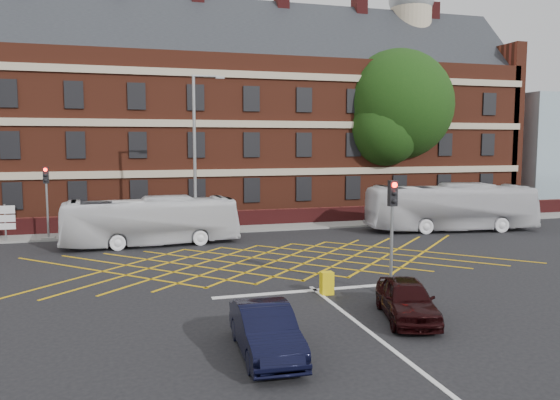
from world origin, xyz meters
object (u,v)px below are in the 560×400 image
object	(u,v)px
street_lamp	(196,184)
bus_left	(151,221)
car_navy	(266,331)
car_maroon	(407,299)
direction_signs	(5,219)
deciduous_tree	(397,113)
utility_cabinet	(327,283)
traffic_light_near	(391,248)
traffic_light_far	(47,210)
bus_right	(451,207)

from	to	relation	value
street_lamp	bus_left	bearing A→B (deg)	-166.71
car_navy	street_lamp	xyz separation A→B (m)	(0.42, 17.56, 2.63)
car_maroon	direction_signs	distance (m)	23.77
car_maroon	direction_signs	size ratio (longest dim) A/B	1.75
bus_left	deciduous_tree	bearing A→B (deg)	-68.58
street_lamp	utility_cabinet	world-z (taller)	street_lamp
car_navy	deciduous_tree	xyz separation A→B (m)	(17.58, 26.10, 7.38)
car_navy	traffic_light_near	xyz separation A→B (m)	(5.99, 4.43, 1.10)
traffic_light_near	car_maroon	bearing A→B (deg)	-107.54
bus_left	deciduous_tree	world-z (taller)	deciduous_tree
bus_left	car_maroon	distance (m)	16.98
car_navy	traffic_light_near	size ratio (longest dim) A/B	0.94
car_navy	utility_cabinet	xyz separation A→B (m)	(3.65, 5.03, -0.24)
bus_left	traffic_light_far	xyz separation A→B (m)	(-5.69, 3.12, 0.43)
street_lamp	direction_signs	size ratio (longest dim) A/B	4.29
bus_left	bus_right	bearing A→B (deg)	-93.88
car_navy	car_maroon	distance (m)	5.35
bus_right	car_navy	world-z (taller)	bus_right
traffic_light_far	utility_cabinet	distance (m)	18.99
street_lamp	direction_signs	xyz separation A→B (m)	(-10.51, 2.33, -1.91)
bus_left	utility_cabinet	world-z (taller)	bus_left
street_lamp	direction_signs	world-z (taller)	street_lamp
car_navy	bus_left	bearing A→B (deg)	99.64
bus_left	traffic_light_far	size ratio (longest dim) A/B	2.25
traffic_light_far	utility_cabinet	size ratio (longest dim) A/B	4.99
bus_left	bus_right	world-z (taller)	bus_right
bus_left	traffic_light_far	world-z (taller)	traffic_light_far
deciduous_tree	direction_signs	bearing A→B (deg)	-167.35
bus_right	traffic_light_near	distance (m)	16.33
direction_signs	utility_cabinet	world-z (taller)	direction_signs
car_navy	street_lamp	size ratio (longest dim) A/B	0.43
bus_right	street_lamp	xyz separation A→B (m)	(-16.22, 0.76, 1.78)
street_lamp	utility_cabinet	bearing A→B (deg)	-75.54
car_navy	direction_signs	xyz separation A→B (m)	(-10.09, 19.89, 0.71)
bus_right	car_maroon	bearing A→B (deg)	151.75
bus_left	street_lamp	world-z (taller)	street_lamp
direction_signs	utility_cabinet	size ratio (longest dim) A/B	2.57
street_lamp	direction_signs	distance (m)	10.93
car_navy	traffic_light_far	distance (m)	21.58
bus_right	utility_cabinet	xyz separation A→B (m)	(-12.99, -11.77, -1.09)
traffic_light_near	deciduous_tree	bearing A→B (deg)	61.85
deciduous_tree	traffic_light_near	xyz separation A→B (m)	(-11.59, -21.66, -6.28)
utility_cabinet	bus_left	bearing A→B (deg)	116.05
car_navy	traffic_light_near	world-z (taller)	traffic_light_near
bus_right	bus_left	bearing A→B (deg)	98.55
traffic_light_far	bus_right	bearing A→B (deg)	-7.60
deciduous_tree	traffic_light_near	bearing A→B (deg)	-118.15
street_lamp	car_maroon	bearing A→B (deg)	-73.64
car_maroon	traffic_light_far	world-z (taller)	traffic_light_far
bus_left	traffic_light_near	world-z (taller)	traffic_light_near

